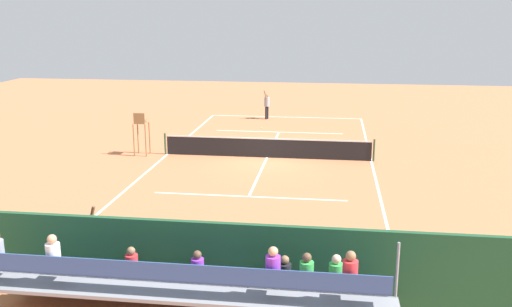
% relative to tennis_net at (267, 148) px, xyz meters
% --- Properties ---
extents(ground_plane, '(60.00, 60.00, 0.00)m').
position_rel_tennis_net_xyz_m(ground_plane, '(0.00, 0.00, -0.50)').
color(ground_plane, '#CC7047').
extents(court_line_markings, '(10.10, 22.20, 0.01)m').
position_rel_tennis_net_xyz_m(court_line_markings, '(0.00, -0.04, -0.50)').
color(court_line_markings, white).
rests_on(court_line_markings, ground).
extents(tennis_net, '(10.30, 0.10, 1.07)m').
position_rel_tennis_net_xyz_m(tennis_net, '(0.00, 0.00, 0.00)').
color(tennis_net, black).
rests_on(tennis_net, ground).
extents(backdrop_wall, '(18.00, 0.16, 2.00)m').
position_rel_tennis_net_xyz_m(backdrop_wall, '(0.00, 14.00, 0.50)').
color(backdrop_wall, '#1E4C2D').
rests_on(backdrop_wall, ground).
extents(bleacher_stand, '(9.06, 2.40, 2.48)m').
position_rel_tennis_net_xyz_m(bleacher_stand, '(-0.10, 15.38, 0.47)').
color(bleacher_stand, gray).
rests_on(bleacher_stand, ground).
extents(umpire_chair, '(0.67, 0.67, 2.14)m').
position_rel_tennis_net_xyz_m(umpire_chair, '(6.20, 0.33, 0.81)').
color(umpire_chair, olive).
rests_on(umpire_chair, ground).
extents(courtside_bench, '(1.80, 0.40, 0.93)m').
position_rel_tennis_net_xyz_m(courtside_bench, '(-2.62, 13.27, 0.06)').
color(courtside_bench, '#33383D').
rests_on(courtside_bench, ground).
extents(equipment_bag, '(0.90, 0.36, 0.36)m').
position_rel_tennis_net_xyz_m(equipment_bag, '(-1.14, 13.40, -0.32)').
color(equipment_bag, '#334C8C').
rests_on(equipment_bag, ground).
extents(tennis_player, '(0.46, 0.56, 1.93)m').
position_rel_tennis_net_xyz_m(tennis_player, '(1.20, -10.13, 0.51)').
color(tennis_player, black).
rests_on(tennis_player, ground).
extents(tennis_racket, '(0.58, 0.34, 0.03)m').
position_rel_tennis_net_xyz_m(tennis_racket, '(1.90, -10.29, -0.49)').
color(tennis_racket, black).
rests_on(tennis_racket, ground).
extents(tennis_ball_near, '(0.07, 0.07, 0.07)m').
position_rel_tennis_net_xyz_m(tennis_ball_near, '(1.15, -6.94, -0.47)').
color(tennis_ball_near, '#CCDB33').
rests_on(tennis_ball_near, ground).
extents(line_judge, '(0.43, 0.55, 1.93)m').
position_rel_tennis_net_xyz_m(line_judge, '(3.23, 13.27, 0.51)').
color(line_judge, '#232328').
rests_on(line_judge, ground).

